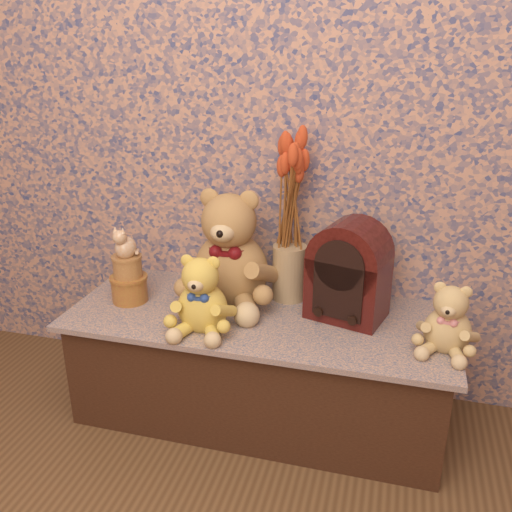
# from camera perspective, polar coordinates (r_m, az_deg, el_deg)

# --- Properties ---
(display_shelf) EXTENTS (1.36, 0.56, 0.42)m
(display_shelf) POSITION_cam_1_polar(r_m,az_deg,el_deg) (2.05, 0.37, -11.25)
(display_shelf) COLOR #374A71
(display_shelf) RESTS_ON ground
(teddy_large) EXTENTS (0.38, 0.45, 0.46)m
(teddy_large) POSITION_cam_1_polar(r_m,az_deg,el_deg) (1.97, -2.67, 1.52)
(teddy_large) COLOR #A3753F
(teddy_large) RESTS_ON display_shelf
(teddy_medium) EXTENTS (0.24, 0.28, 0.28)m
(teddy_medium) POSITION_cam_1_polar(r_m,az_deg,el_deg) (1.80, -5.69, -3.49)
(teddy_medium) COLOR gold
(teddy_medium) RESTS_ON display_shelf
(teddy_small) EXTENTS (0.23, 0.26, 0.24)m
(teddy_small) POSITION_cam_1_polar(r_m,az_deg,el_deg) (1.78, 19.65, -5.77)
(teddy_small) COLOR tan
(teddy_small) RESTS_ON display_shelf
(cathedral_radio) EXTENTS (0.29, 0.24, 0.35)m
(cathedral_radio) POSITION_cam_1_polar(r_m,az_deg,el_deg) (1.88, 9.74, -1.44)
(cathedral_radio) COLOR #360C09
(cathedral_radio) RESTS_ON display_shelf
(ceramic_vase) EXTENTS (0.15, 0.15, 0.21)m
(ceramic_vase) POSITION_cam_1_polar(r_m,az_deg,el_deg) (2.03, 3.52, -1.71)
(ceramic_vase) COLOR tan
(ceramic_vase) RESTS_ON display_shelf
(dried_stalks) EXTENTS (0.27, 0.27, 0.44)m
(dried_stalks) POSITION_cam_1_polar(r_m,az_deg,el_deg) (1.92, 3.74, 7.23)
(dried_stalks) COLOR #CE4521
(dried_stalks) RESTS_ON ceramic_vase
(biscuit_tin_lower) EXTENTS (0.13, 0.13, 0.10)m
(biscuit_tin_lower) POSITION_cam_1_polar(r_m,az_deg,el_deg) (2.08, -13.13, -3.37)
(biscuit_tin_lower) COLOR gold
(biscuit_tin_lower) RESTS_ON display_shelf
(biscuit_tin_upper) EXTENTS (0.11, 0.11, 0.08)m
(biscuit_tin_upper) POSITION_cam_1_polar(r_m,az_deg,el_deg) (2.04, -13.34, -1.12)
(biscuit_tin_upper) COLOR #DDB460
(biscuit_tin_upper) RESTS_ON biscuit_tin_lower
(cat_figurine) EXTENTS (0.10, 0.11, 0.12)m
(cat_figurine) POSITION_cam_1_polar(r_m,az_deg,el_deg) (2.01, -13.58, 1.58)
(cat_figurine) COLOR silver
(cat_figurine) RESTS_ON biscuit_tin_upper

